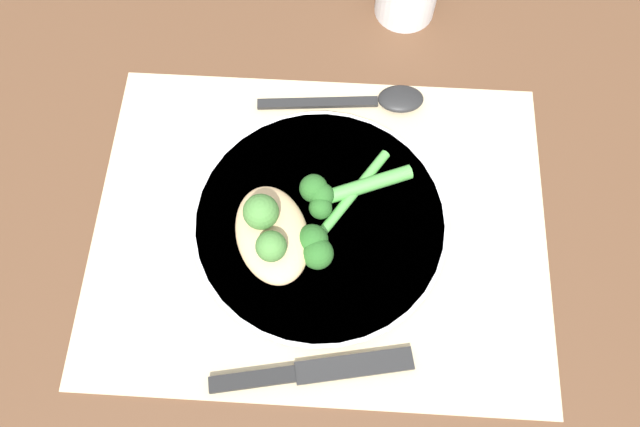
% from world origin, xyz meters
% --- Properties ---
extents(ground_plane, '(3.00, 3.00, 0.00)m').
position_xyz_m(ground_plane, '(0.00, 0.00, 0.00)').
color(ground_plane, brown).
extents(placemat, '(0.44, 0.34, 0.00)m').
position_xyz_m(placemat, '(0.00, 0.00, 0.00)').
color(placemat, '#C6B289').
rests_on(placemat, ground_plane).
extents(plate, '(0.24, 0.24, 0.01)m').
position_xyz_m(plate, '(0.00, 0.00, 0.01)').
color(plate, white).
rests_on(plate, placemat).
extents(chicken_fillet, '(0.09, 0.11, 0.03)m').
position_xyz_m(chicken_fillet, '(0.04, 0.02, 0.03)').
color(chicken_fillet, tan).
rests_on(chicken_fillet, plate).
extents(pesto_dollop_primary, '(0.03, 0.03, 0.03)m').
position_xyz_m(pesto_dollop_primary, '(0.05, 0.01, 0.06)').
color(pesto_dollop_primary, '#477F38').
rests_on(pesto_dollop_primary, chicken_fillet).
extents(pesto_dollop_secondary, '(0.03, 0.03, 0.03)m').
position_xyz_m(pesto_dollop_secondary, '(0.04, 0.04, 0.06)').
color(pesto_dollop_secondary, '#477F38').
rests_on(pesto_dollop_secondary, chicken_fillet).
extents(broccoli_stalk_left, '(0.09, 0.13, 0.03)m').
position_xyz_m(broccoli_stalk_left, '(0.00, 0.02, 0.03)').
color(broccoli_stalk_left, '#51A847').
rests_on(broccoli_stalk_left, plate).
extents(broccoli_stalk_front, '(0.11, 0.06, 0.03)m').
position_xyz_m(broccoli_stalk_front, '(-0.01, -0.02, 0.03)').
color(broccoli_stalk_front, '#51A847').
rests_on(broccoli_stalk_front, plate).
extents(knife, '(0.18, 0.05, 0.01)m').
position_xyz_m(knife, '(0.00, 0.14, 0.01)').
color(knife, black).
rests_on(knife, placemat).
extents(spoon, '(0.18, 0.04, 0.01)m').
position_xyz_m(spoon, '(-0.06, -0.14, 0.01)').
color(spoon, black).
rests_on(spoon, placemat).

